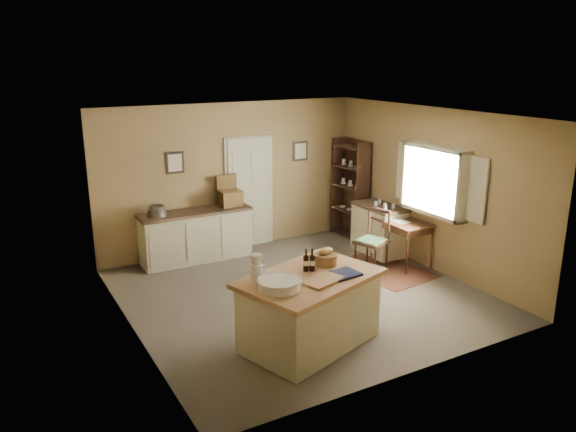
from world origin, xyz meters
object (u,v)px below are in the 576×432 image
at_px(work_island, 309,308).
at_px(sideboard, 197,234).
at_px(desk_chair, 372,242).
at_px(shelving_unit, 352,189).
at_px(writing_desk, 402,226).
at_px(right_cabinet, 379,229).

relative_size(work_island, sideboard, 1.01).
xyz_separation_m(work_island, desk_chair, (2.22, 1.64, 0.02)).
bearing_deg(work_island, shelving_unit, 30.16).
distance_m(writing_desk, shelving_unit, 1.73).
bearing_deg(desk_chair, right_cabinet, 22.68).
height_order(work_island, desk_chair, work_island).
bearing_deg(sideboard, shelving_unit, -3.61).
distance_m(work_island, sideboard, 3.55).
relative_size(work_island, desk_chair, 1.96).
bearing_deg(writing_desk, shelving_unit, 84.92).
height_order(desk_chair, right_cabinet, desk_chair).
height_order(writing_desk, desk_chair, desk_chair).
xyz_separation_m(desk_chair, right_cabinet, (0.65, 0.63, -0.05)).
height_order(work_island, sideboard, work_island).
xyz_separation_m(writing_desk, right_cabinet, (-0.00, 0.62, -0.22)).
distance_m(sideboard, writing_desk, 3.57).
xyz_separation_m(right_cabinet, shelving_unit, (0.15, 1.08, 0.51)).
xyz_separation_m(work_island, sideboard, (-0.15, 3.55, -0.00)).
distance_m(sideboard, shelving_unit, 3.22).
relative_size(writing_desk, shelving_unit, 0.52).
bearing_deg(work_island, right_cabinet, 20.55).
height_order(writing_desk, shelving_unit, shelving_unit).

